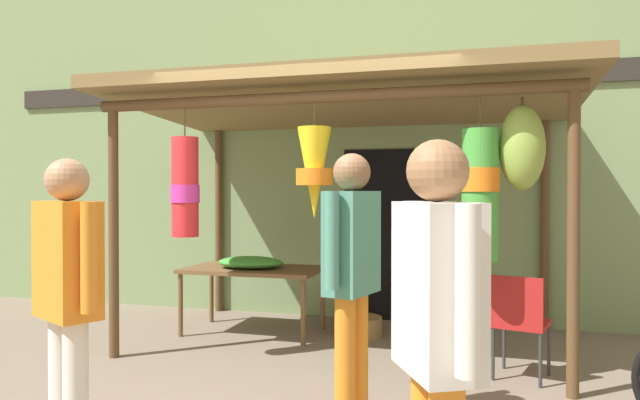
% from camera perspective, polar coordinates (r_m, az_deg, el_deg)
% --- Properties ---
extents(ground_plane, '(30.00, 30.00, 0.00)m').
position_cam_1_polar(ground_plane, '(4.90, -1.97, -17.05)').
color(ground_plane, '#756656').
extents(shop_facade, '(10.67, 0.29, 4.49)m').
position_cam_1_polar(shop_facade, '(7.15, 4.28, 6.75)').
color(shop_facade, '#7A9360').
rests_on(shop_facade, ground_plane).
extents(market_stall_canopy, '(4.36, 2.68, 2.53)m').
position_cam_1_polar(market_stall_canopy, '(5.72, 3.19, 8.01)').
color(market_stall_canopy, brown).
rests_on(market_stall_canopy, ground_plane).
extents(display_table, '(1.43, 0.81, 0.69)m').
position_cam_1_polar(display_table, '(6.35, -6.46, -7.08)').
color(display_table, brown).
rests_on(display_table, ground_plane).
extents(flower_heap_on_table, '(0.71, 0.50, 0.12)m').
position_cam_1_polar(flower_heap_on_table, '(6.29, -6.62, -6.01)').
color(flower_heap_on_table, green).
rests_on(flower_heap_on_table, display_table).
extents(folding_chair, '(0.49, 0.49, 0.84)m').
position_cam_1_polar(folding_chair, '(5.03, 18.72, -10.71)').
color(folding_chair, '#AD1E1E').
rests_on(folding_chair, ground_plane).
extents(wicker_basket_by_table, '(0.45, 0.45, 0.20)m').
position_cam_1_polar(wicker_basket_by_table, '(6.28, 3.93, -12.10)').
color(wicker_basket_by_table, olive).
rests_on(wicker_basket_by_table, ground_plane).
extents(vendor_in_orange, '(0.54, 0.38, 1.68)m').
position_cam_1_polar(vendor_in_orange, '(3.45, -23.22, -7.74)').
color(vendor_in_orange, silver).
rests_on(vendor_in_orange, ground_plane).
extents(customer_foreground, '(0.38, 0.54, 1.69)m').
position_cam_1_polar(customer_foreground, '(2.25, 11.26, -12.00)').
color(customer_foreground, orange).
rests_on(customer_foreground, ground_plane).
extents(shopper_by_bananas, '(0.31, 0.58, 1.74)m').
position_cam_1_polar(shopper_by_bananas, '(3.73, 3.09, -6.37)').
color(shopper_by_bananas, orange).
rests_on(shopper_by_bananas, ground_plane).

